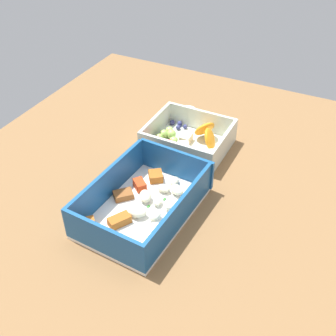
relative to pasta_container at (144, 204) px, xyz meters
The scene contains 4 objects.
table_surface 12.30cm from the pasta_container, ahead, with size 80.00×80.00×2.00cm, color brown.
pasta_container is the anchor object (origin of this frame).
fruit_bowl 19.74cm from the pasta_container, ahead, with size 13.27×15.34×5.37cm.
paper_cup_liner 31.03cm from the pasta_container, 10.80° to the left, with size 3.46×3.46×1.72cm, color white.
Camera 1 is at (-53.95, -24.21, 50.20)cm, focal length 44.55 mm.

